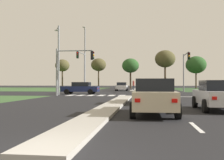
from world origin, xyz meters
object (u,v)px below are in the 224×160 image
at_px(traffic_signal_near_left, 71,63).
at_px(car_silver_third, 218,95).
at_px(traffic_signal_far_right, 185,65).
at_px(treeline_fifth, 196,65).
at_px(pedestrian_at_median, 133,84).
at_px(street_lamp_second, 58,56).
at_px(car_grey_second, 152,91).
at_px(street_lamp_third, 85,56).
at_px(treeline_fourth, 165,59).
at_px(treeline_near, 62,66).
at_px(treeline_second, 99,65).
at_px(car_white_fifth, 122,86).
at_px(traffic_signal_far_left, 82,64).
at_px(treeline_third, 130,66).
at_px(car_navy_near, 81,88).
at_px(car_beige_fourth, 154,96).

bearing_deg(traffic_signal_near_left, car_silver_third, -49.90).
relative_size(traffic_signal_far_right, treeline_fifth, 0.69).
bearing_deg(pedestrian_at_median, street_lamp_second, -69.34).
bearing_deg(treeline_fifth, pedestrian_at_median, -123.02).
xyz_separation_m(car_grey_second, treeline_fifth, (12.43, 52.65, 5.22)).
height_order(street_lamp_third, treeline_fourth, street_lamp_third).
bearing_deg(street_lamp_second, pedestrian_at_median, 65.63).
bearing_deg(street_lamp_third, treeline_near, 115.61).
height_order(street_lamp_second, treeline_second, street_lamp_second).
bearing_deg(treeline_fifth, car_grey_second, -103.28).
bearing_deg(car_silver_third, treeline_fourth, 88.67).
relative_size(traffic_signal_near_left, street_lamp_third, 0.49).
bearing_deg(car_grey_second, car_white_fifth, 99.11).
relative_size(traffic_signal_far_left, traffic_signal_far_right, 1.07).
distance_m(car_grey_second, treeline_third, 48.66).
height_order(car_navy_near, treeline_second, treeline_second).
bearing_deg(treeline_third, street_lamp_third, -105.10).
xyz_separation_m(car_beige_fourth, car_white_fifth, (-4.54, 35.15, -0.03)).
xyz_separation_m(traffic_signal_far_left, treeline_near, (-12.04, 27.93, 1.74)).
xyz_separation_m(traffic_signal_far_left, treeline_fourth, (14.42, 28.77, 3.23)).
distance_m(car_silver_third, treeline_third, 52.96).
height_order(traffic_signal_near_left, pedestrian_at_median, traffic_signal_near_left).
height_order(car_grey_second, traffic_signal_far_left, traffic_signal_far_left).
bearing_deg(treeline_fifth, car_navy_near, -118.61).
relative_size(car_grey_second, treeline_third, 0.57).
xyz_separation_m(car_grey_second, treeline_third, (-4.18, 48.24, 4.85)).
bearing_deg(pedestrian_at_median, street_lamp_third, -105.49).
distance_m(traffic_signal_far_right, treeline_second, 33.68).
relative_size(car_grey_second, treeline_fifth, 0.51).
bearing_deg(treeline_fourth, treeline_third, -167.51).
distance_m(traffic_signal_far_right, traffic_signal_near_left, 17.71).
height_order(traffic_signal_far_left, pedestrian_at_median, traffic_signal_far_left).
distance_m(car_beige_fourth, traffic_signal_far_right, 28.07).
bearing_deg(car_grey_second, treeline_fourth, 84.95).
height_order(car_grey_second, car_silver_third, car_grey_second).
distance_m(car_beige_fourth, treeline_fifth, 60.48).
distance_m(traffic_signal_far_left, treeline_fifth, 38.52).
bearing_deg(traffic_signal_near_left, car_grey_second, -49.34).
height_order(car_grey_second, treeline_third, treeline_third).
distance_m(traffic_signal_near_left, treeline_fourth, 42.54).
distance_m(car_silver_third, traffic_signal_near_left, 18.19).
xyz_separation_m(car_silver_third, treeline_second, (-15.68, 53.63, 5.28)).
height_order(car_navy_near, traffic_signal_far_right, traffic_signal_far_right).
relative_size(traffic_signal_far_left, traffic_signal_near_left, 1.20).
xyz_separation_m(car_navy_near, traffic_signal_far_left, (-1.51, 7.06, 3.42)).
bearing_deg(treeline_fourth, treeline_fifth, 17.37).
relative_size(traffic_signal_far_right, street_lamp_second, 0.71).
bearing_deg(treeline_near, car_white_fifth, -49.60).
height_order(car_grey_second, traffic_signal_far_right, traffic_signal_far_right).
distance_m(treeline_near, treeline_second, 9.54).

